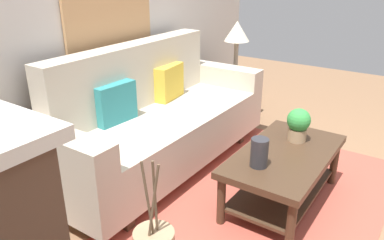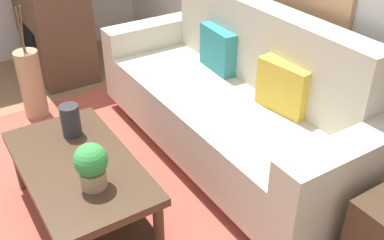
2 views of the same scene
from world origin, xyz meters
The scene contains 13 objects.
ground_plane centered at (0.00, 0.00, 0.00)m, with size 9.00×9.00×0.00m, color #8C6647.
area_rug centered at (0.00, 0.50, 0.01)m, with size 2.69×1.60×0.01m, color #B24C3D.
couch centered at (0.10, 1.56, 0.43)m, with size 2.26×0.84×1.08m.
throw_pillow_teal centered at (-0.25, 1.69, 0.68)m, with size 0.36×0.12×0.32m, color teal.
throw_pillow_mustard centered at (0.45, 1.69, 0.68)m, with size 0.36×0.12×0.32m, color gold.
coffee_table centered at (0.17, 0.41, 0.31)m, with size 1.10×0.60×0.43m.
tabletop_vase centered at (-0.13, 0.49, 0.53)m, with size 0.12×0.12×0.20m, color #2D2D33.
potted_plant_tabletop centered at (0.41, 0.42, 0.57)m, with size 0.18×0.18×0.26m.
fireplace centered at (-1.95, 0.95, 0.59)m, with size 1.02×0.58×1.16m.
floor_vase centered at (-1.21, 0.51, 0.29)m, with size 0.19×0.19×0.59m, color tan.
floor_vase_branch_a centered at (-1.19, 0.51, 0.77)m, with size 0.01×0.01×0.36m, color brown.
floor_vase_branch_b centered at (-1.22, 0.53, 0.77)m, with size 0.01×0.01×0.36m, color brown.
floor_vase_branch_c centered at (-1.22, 0.49, 0.77)m, with size 0.01×0.01×0.36m, color brown.
Camera 2 is at (2.25, -0.13, 2.00)m, focal length 42.14 mm.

